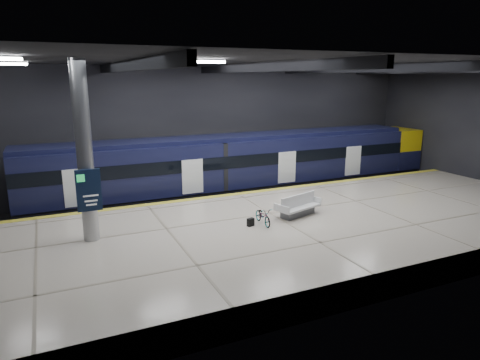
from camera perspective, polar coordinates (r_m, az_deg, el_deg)
ground at (r=21.36m, az=2.78°, el=-6.49°), size 30.00×30.00×0.00m
room_shell at (r=20.13m, az=2.96°, el=8.99°), size 30.10×16.10×8.05m
platform at (r=19.12m, az=6.25°, el=-7.25°), size 30.00×11.00×1.10m
safety_strip at (r=23.38m, az=-0.27°, el=-1.85°), size 30.00×0.40×0.01m
rails at (r=26.10m, az=-2.75°, el=-2.56°), size 30.00×1.52×0.16m
train at (r=26.69m, az=2.51°, el=2.18°), size 29.40×2.84×3.79m
bench at (r=19.85m, az=7.71°, el=-3.75°), size 2.44×1.56×1.00m
bicycle at (r=18.57m, az=3.09°, el=-4.78°), size 0.58×1.47×0.76m
pannier_bag at (r=18.38m, az=1.42°, el=-5.64°), size 0.34×0.26×0.35m
info_column at (r=17.07m, az=-19.98°, el=3.11°), size 0.90×0.78×6.90m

